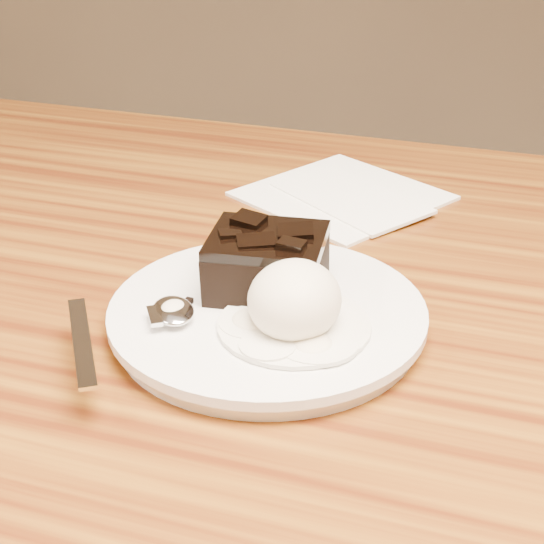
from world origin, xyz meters
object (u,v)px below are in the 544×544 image
(napkin, at_px, (342,194))
(plate, at_px, (267,318))
(brownie, at_px, (267,267))
(spoon, at_px, (173,313))
(ice_cream_scoop, at_px, (295,300))

(napkin, bearing_deg, plate, -87.85)
(brownie, xyz_separation_m, napkin, (-0.00, 0.22, -0.03))
(spoon, xyz_separation_m, napkin, (0.05, 0.28, -0.02))
(brownie, bearing_deg, napkin, 90.36)
(brownie, distance_m, ice_cream_scoop, 0.06)
(ice_cream_scoop, bearing_deg, brownie, 127.21)
(plate, height_order, spoon, spoon)
(brownie, bearing_deg, ice_cream_scoop, -52.79)
(spoon, bearing_deg, brownie, 17.59)
(brownie, xyz_separation_m, spoon, (-0.05, -0.06, -0.01))
(plate, xyz_separation_m, napkin, (-0.01, 0.25, -0.01))
(plate, height_order, ice_cream_scoop, ice_cream_scoop)
(brownie, relative_size, spoon, 0.50)
(ice_cream_scoop, distance_m, napkin, 0.27)
(plate, height_order, brownie, brownie)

